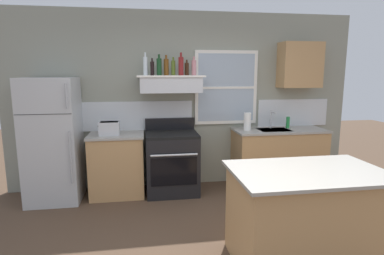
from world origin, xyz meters
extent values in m
cube|color=gray|center=(0.00, 2.23, 1.35)|extent=(5.40, 0.06, 2.70)
cube|color=silver|center=(-1.15, 2.19, 1.13)|extent=(2.50, 0.02, 0.44)
cube|color=silver|center=(1.80, 2.19, 1.13)|extent=(1.20, 0.02, 0.44)
cube|color=white|center=(0.65, 2.18, 1.55)|extent=(1.00, 0.04, 1.15)
cube|color=#9EADBC|center=(0.65, 2.17, 1.55)|extent=(0.90, 0.01, 1.05)
cube|color=white|center=(0.65, 2.16, 1.55)|extent=(0.90, 0.02, 0.04)
cube|color=#B7BABC|center=(-1.90, 1.84, 0.86)|extent=(0.70, 0.68, 1.72)
cube|color=#333333|center=(-1.90, 1.50, 1.27)|extent=(0.69, 0.00, 0.01)
cylinder|color=#A5A8AD|center=(-1.60, 1.47, 0.70)|extent=(0.02, 0.02, 0.70)
cylinder|color=#A5A8AD|center=(-1.60, 1.47, 1.49)|extent=(0.02, 0.02, 0.32)
cube|color=tan|center=(-1.05, 1.90, 0.44)|extent=(0.76, 0.60, 0.88)
cube|color=#9E998E|center=(-1.05, 1.90, 0.90)|extent=(0.79, 0.63, 0.03)
cube|color=silver|center=(-1.13, 1.84, 1.01)|extent=(0.28, 0.20, 0.19)
cube|color=black|center=(-1.13, 1.84, 1.09)|extent=(0.24, 0.16, 0.01)
cube|color=black|center=(-1.28, 1.84, 1.04)|extent=(0.02, 0.03, 0.02)
cube|color=black|center=(-0.25, 1.86, 0.43)|extent=(0.76, 0.64, 0.87)
cube|color=black|center=(-0.25, 1.86, 0.89)|extent=(0.76, 0.64, 0.04)
cube|color=black|center=(-0.25, 2.15, 1.00)|extent=(0.76, 0.06, 0.18)
cube|color=black|center=(-0.25, 1.54, 0.42)|extent=(0.65, 0.01, 0.40)
cylinder|color=silver|center=(-0.25, 1.50, 0.67)|extent=(0.65, 0.03, 0.03)
cube|color=silver|center=(-0.25, 1.96, 1.61)|extent=(0.88, 0.48, 0.22)
cube|color=#262628|center=(-0.25, 1.74, 1.53)|extent=(0.75, 0.02, 0.04)
cube|color=white|center=(-0.25, 1.96, 1.73)|extent=(0.96, 0.52, 0.02)
cylinder|color=silver|center=(-0.60, 1.97, 1.87)|extent=(0.06, 0.06, 0.26)
cylinder|color=silver|center=(-0.60, 1.97, 2.04)|extent=(0.03, 0.03, 0.06)
cylinder|color=black|center=(-0.51, 1.93, 1.84)|extent=(0.06, 0.06, 0.19)
cylinder|color=black|center=(-0.51, 1.93, 1.96)|extent=(0.02, 0.02, 0.05)
cylinder|color=#143819|center=(-0.41, 1.93, 1.86)|extent=(0.07, 0.07, 0.24)
cylinder|color=#143819|center=(-0.41, 1.93, 2.01)|extent=(0.03, 0.03, 0.06)
cylinder|color=brown|center=(-0.30, 1.99, 1.86)|extent=(0.07, 0.07, 0.23)
cylinder|color=brown|center=(-0.30, 1.99, 2.01)|extent=(0.03, 0.03, 0.06)
cylinder|color=#4C601E|center=(-0.20, 1.96, 1.85)|extent=(0.06, 0.06, 0.21)
cylinder|color=#4C601E|center=(-0.20, 1.96, 1.98)|extent=(0.03, 0.03, 0.05)
cylinder|color=maroon|center=(-0.10, 1.90, 1.87)|extent=(0.07, 0.07, 0.26)
cylinder|color=maroon|center=(-0.10, 1.90, 2.03)|extent=(0.03, 0.03, 0.06)
cylinder|color=#381E0F|center=(0.00, 2.01, 1.84)|extent=(0.06, 0.06, 0.18)
cylinder|color=#381E0F|center=(0.00, 2.01, 1.95)|extent=(0.03, 0.03, 0.05)
cylinder|color=#C67F84|center=(0.10, 1.98, 1.85)|extent=(0.07, 0.07, 0.22)
cylinder|color=#C67F84|center=(0.10, 1.98, 1.99)|extent=(0.03, 0.03, 0.05)
cube|color=tan|center=(1.45, 1.90, 0.44)|extent=(1.40, 0.60, 0.88)
cube|color=#9E998E|center=(1.45, 1.90, 0.90)|extent=(1.43, 0.63, 0.03)
cube|color=#B7BABC|center=(1.35, 1.88, 0.90)|extent=(0.48, 0.36, 0.01)
cylinder|color=silver|center=(1.35, 2.02, 1.05)|extent=(0.03, 0.03, 0.28)
cylinder|color=silver|center=(1.35, 1.94, 1.17)|extent=(0.02, 0.16, 0.02)
cylinder|color=white|center=(0.92, 1.90, 1.04)|extent=(0.11, 0.11, 0.27)
cylinder|color=#268C3F|center=(1.63, 2.00, 1.00)|extent=(0.06, 0.06, 0.18)
cube|color=tan|center=(0.82, -0.12, 0.44)|extent=(1.32, 0.82, 0.88)
cube|color=#9E998E|center=(0.82, -0.12, 0.90)|extent=(1.40, 0.90, 0.03)
cube|color=tan|center=(1.80, 2.04, 1.90)|extent=(0.64, 0.32, 0.70)
camera|label=1|loc=(-0.66, -2.66, 1.79)|focal=29.39mm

